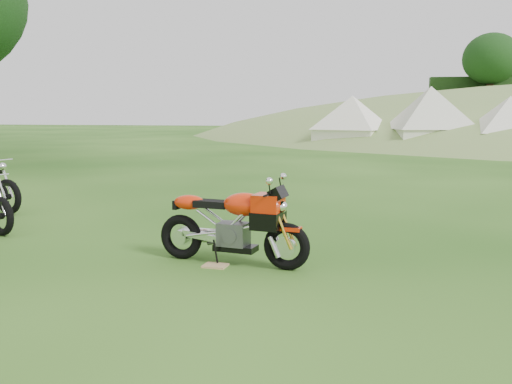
% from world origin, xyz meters
% --- Properties ---
extents(ground, '(120.00, 120.00, 0.00)m').
position_xyz_m(ground, '(0.00, 0.00, 0.00)').
color(ground, '#17410E').
rests_on(ground, ground).
extents(sport_motorcycle, '(1.82, 0.75, 1.06)m').
position_xyz_m(sport_motorcycle, '(0.00, -0.08, 0.53)').
color(sport_motorcycle, red).
rests_on(sport_motorcycle, ground).
extents(plywood_board, '(0.29, 0.24, 0.02)m').
position_xyz_m(plywood_board, '(-0.16, -0.23, 0.01)').
color(plywood_board, '#A68157').
rests_on(plywood_board, ground).
extents(tent_left, '(3.73, 3.73, 2.53)m').
position_xyz_m(tent_left, '(0.70, 21.55, 1.27)').
color(tent_left, white).
rests_on(tent_left, ground).
extents(tent_mid, '(3.76, 3.76, 2.76)m').
position_xyz_m(tent_mid, '(4.17, 20.44, 1.38)').
color(tent_mid, beige).
rests_on(tent_mid, ground).
extents(tent_right, '(3.09, 3.09, 2.47)m').
position_xyz_m(tent_right, '(7.25, 19.25, 1.23)').
color(tent_right, silver).
rests_on(tent_right, ground).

